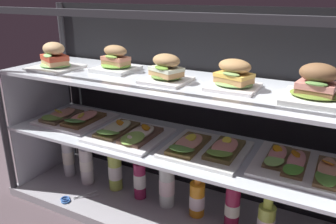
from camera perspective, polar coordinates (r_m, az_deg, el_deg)
The scene contains 25 objects.
ground_plane at distance 1.64m, azimuth 0.00°, elevation -17.07°, with size 6.00×6.00×0.02m, color #4F4045.
case_base_deck at distance 1.62m, azimuth 0.00°, elevation -16.20°, with size 1.56×0.47×0.04m, color #A19FA5.
case_frame at distance 1.52m, azimuth 2.55°, elevation 1.59°, with size 1.56×0.47×0.92m.
riser_lower_tier at distance 1.53m, azimuth 0.00°, elevation -10.83°, with size 1.50×0.40×0.31m.
shelf_lower_glass at distance 1.45m, azimuth 0.00°, elevation -5.29°, with size 1.51×0.42×0.01m, color silver.
riser_upper_tier at distance 1.40m, azimuth 0.00°, elevation -0.26°, with size 1.50×0.40×0.26m.
shelf_upper_glass at distance 1.36m, azimuth 0.00°, elevation 5.09°, with size 1.51×0.42×0.01m, color silver.
plated_roll_sandwich_near_right_corner at distance 1.63m, azimuth -18.53°, elevation 8.52°, with size 0.20×0.20×0.12m.
plated_roll_sandwich_mid_right at distance 1.53m, azimuth -8.78°, elevation 8.36°, with size 0.17×0.17×0.11m.
plated_roll_sandwich_mid_left at distance 1.32m, azimuth -0.31°, elevation 7.00°, with size 0.17×0.17×0.11m.
plated_roll_sandwich_far_left at distance 1.25m, azimuth 11.03°, elevation 5.82°, with size 0.17×0.17×0.11m.
plated_roll_sandwich_center at distance 1.18m, azimuth 23.70°, elevation 3.73°, with size 0.20×0.20×0.12m.
open_sandwich_tray_far_right at distance 1.73m, azimuth -15.58°, elevation -0.96°, with size 0.31×0.30×0.06m.
open_sandwich_tray_center at distance 1.49m, azimuth -6.71°, elevation -3.61°, with size 0.31×0.30×0.06m.
open_sandwich_tray_mid_right at distance 1.36m, azimuth 6.40°, elevation -6.04°, with size 0.31×0.30×0.06m.
open_sandwich_tray_near_right_corner at distance 1.32m, azimuth 21.19°, elevation -8.32°, with size 0.31×0.30×0.05m.
juice_bottle_near_post at distance 1.88m, azimuth -16.42°, elevation -7.24°, with size 0.06×0.06×0.25m.
juice_bottle_front_left_end at distance 1.79m, azimuth -13.56°, elevation -8.48°, with size 0.07×0.07×0.24m.
juice_bottle_front_second at distance 1.71m, azimuth -8.89°, elevation -9.58°, with size 0.07×0.07×0.25m.
juice_bottle_front_right_end at distance 1.63m, azimuth -4.78°, elevation -11.18°, with size 0.06×0.06×0.24m.
juice_bottle_back_center at distance 1.57m, azimuth -0.20°, elevation -12.12°, with size 0.07×0.07×0.26m.
juice_bottle_front_middle at distance 1.52m, azimuth 4.91°, elevation -14.30°, with size 0.07×0.07×0.21m.
juice_bottle_front_fourth at distance 1.47m, azimuth 10.80°, elevation -15.08°, with size 0.06×0.06×0.25m.
juice_bottle_back_right at distance 1.46m, azimuth 16.22°, elevation -17.07°, with size 0.07×0.07×0.20m.
kitchen_scissors at distance 1.72m, azimuth -16.09°, elevation -13.85°, with size 0.15×0.17×0.01m.
Camera 1 is at (0.62, -1.16, 0.97)m, focal length 36.26 mm.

